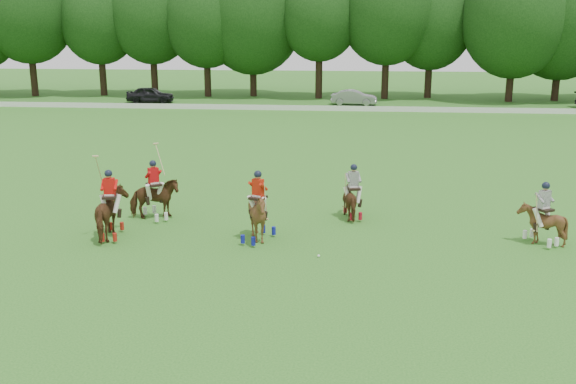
# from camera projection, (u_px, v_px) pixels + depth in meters

# --- Properties ---
(ground) EXTENTS (180.00, 180.00, 0.00)m
(ground) POSITION_uv_depth(u_px,v_px,m) (231.00, 271.00, 19.17)
(ground) COLOR #25611B
(ground) RESTS_ON ground
(tree_line) EXTENTS (117.98, 14.32, 14.75)m
(tree_line) POSITION_uv_depth(u_px,v_px,m) (323.00, 15.00, 63.36)
(tree_line) COLOR black
(tree_line) RESTS_ON ground
(boundary_rail) EXTENTS (120.00, 0.10, 0.44)m
(boundary_rail) POSITION_uv_depth(u_px,v_px,m) (313.00, 108.00, 55.71)
(boundary_rail) COLOR white
(boundary_rail) RESTS_ON ground
(car_left) EXTENTS (4.58, 2.14, 1.52)m
(car_left) POSITION_uv_depth(u_px,v_px,m) (150.00, 95.00, 61.47)
(car_left) COLOR black
(car_left) RESTS_ON ground
(car_mid) EXTENTS (4.31, 1.80, 1.39)m
(car_mid) POSITION_uv_depth(u_px,v_px,m) (354.00, 97.00, 59.58)
(car_mid) COLOR gray
(car_mid) RESTS_ON ground
(polo_red_a) EXTENTS (1.30, 2.14, 2.94)m
(polo_red_a) POSITION_uv_depth(u_px,v_px,m) (111.00, 213.00, 21.99)
(polo_red_a) COLOR #4A2913
(polo_red_a) RESTS_ON ground
(polo_red_b) EXTENTS (2.04, 2.01, 2.81)m
(polo_red_b) POSITION_uv_depth(u_px,v_px,m) (155.00, 198.00, 24.15)
(polo_red_b) COLOR #4A2913
(polo_red_b) RESTS_ON ground
(polo_red_c) EXTENTS (1.96, 2.05, 2.45)m
(polo_red_c) POSITION_uv_depth(u_px,v_px,m) (258.00, 216.00, 21.64)
(polo_red_c) COLOR #4A2913
(polo_red_c) RESTS_ON ground
(polo_stripe_a) EXTENTS (1.13, 1.75, 2.10)m
(polo_stripe_a) POSITION_uv_depth(u_px,v_px,m) (353.00, 199.00, 24.28)
(polo_stripe_a) COLOR #4A2913
(polo_stripe_a) RESTS_ON ground
(polo_stripe_b) EXTENTS (1.66, 1.70, 2.15)m
(polo_stripe_b) POSITION_uv_depth(u_px,v_px,m) (542.00, 223.00, 21.35)
(polo_stripe_b) COLOR #4A2913
(polo_stripe_b) RESTS_ON ground
(polo_ball) EXTENTS (0.09, 0.09, 0.09)m
(polo_ball) POSITION_uv_depth(u_px,v_px,m) (319.00, 256.00, 20.31)
(polo_ball) COLOR white
(polo_ball) RESTS_ON ground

